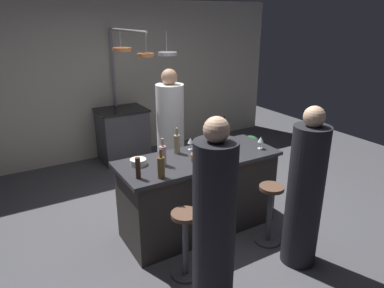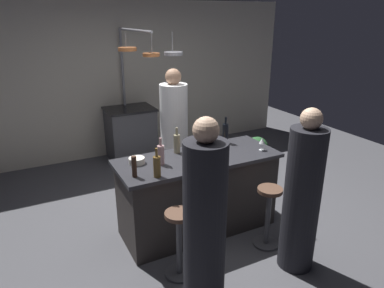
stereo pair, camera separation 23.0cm
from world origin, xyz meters
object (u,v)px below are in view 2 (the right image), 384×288
object	(u,v)px
wine_bottle_white	(177,143)
bar_stool_right	(268,214)
stove_range	(131,133)
bar_stool_left	(179,241)
wine_bottle_rose	(161,154)
wine_bottle_dark	(225,133)
cutting_board	(210,149)
chef	(174,138)
guest_right	(302,198)
mixing_bowl_wooden	(197,157)
mixing_bowl_ceramic	(137,161)
wine_bottle_amber	(157,166)
potted_plant	(257,150)
guest_left	(205,224)
wine_glass_by_chef	(191,141)
pepper_mill	(134,167)
wine_glass_near_left_guest	(262,142)

from	to	relation	value
wine_bottle_white	bar_stool_right	bearing A→B (deg)	-51.71
stove_range	bar_stool_left	world-z (taller)	stove_range
stove_range	wine_bottle_rose	xyz separation A→B (m)	(-0.44, -2.46, 0.56)
wine_bottle_white	wine_bottle_dark	xyz separation A→B (m)	(0.66, 0.04, 0.01)
cutting_board	bar_stool_right	bearing A→B (deg)	-67.91
chef	wine_bottle_dark	xyz separation A→B (m)	(0.36, -0.71, 0.23)
bar_stool_left	guest_right	xyz separation A→B (m)	(1.09, -0.39, 0.37)
chef	mixing_bowl_wooden	size ratio (longest dim) A/B	9.82
mixing_bowl_ceramic	mixing_bowl_wooden	xyz separation A→B (m)	(0.60, -0.22, 0.00)
wine_bottle_amber	mixing_bowl_wooden	bearing A→B (deg)	18.95
potted_plant	cutting_board	size ratio (longest dim) A/B	1.62
bar_stool_left	cutting_board	xyz separation A→B (m)	(0.74, 0.74, 0.53)
chef	potted_plant	bearing A→B (deg)	5.79
chef	wine_bottle_dark	world-z (taller)	chef
potted_plant	wine_bottle_rose	size ratio (longest dim) A/B	1.80
chef	guest_left	bearing A→B (deg)	-107.66
stove_range	wine_bottle_amber	distance (m)	2.84
stove_range	guest_right	bearing A→B (deg)	-80.75
wine_glass_by_chef	mixing_bowl_ceramic	bearing A→B (deg)	-171.91
guest_left	mixing_bowl_wooden	xyz separation A→B (m)	(0.43, 0.93, 0.16)
bar_stool_right	wine_bottle_dark	size ratio (longest dim) A/B	2.13
chef	wine_bottle_white	world-z (taller)	chef
chef	bar_stool_left	distance (m)	1.77
stove_range	wine_glass_by_chef	bearing A→B (deg)	-89.33
wine_bottle_white	wine_bottle_rose	xyz separation A→B (m)	(-0.29, -0.23, -0.00)
bar_stool_left	mixing_bowl_wooden	world-z (taller)	mixing_bowl_wooden
pepper_mill	mixing_bowl_ceramic	world-z (taller)	pepper_mill
potted_plant	wine_bottle_rose	bearing A→B (deg)	-152.02
stove_range	chef	xyz separation A→B (m)	(0.15, -1.49, 0.35)
bar_stool_right	wine_glass_by_chef	world-z (taller)	wine_glass_by_chef
potted_plant	wine_bottle_white	size ratio (longest dim) A/B	1.77
mixing_bowl_ceramic	potted_plant	bearing A→B (deg)	22.94
stove_range	wine_bottle_amber	world-z (taller)	wine_bottle_amber
wine_bottle_rose	chef	bearing A→B (deg)	58.78
wine_bottle_rose	wine_glass_by_chef	bearing A→B (deg)	26.68
bar_stool_left	wine_glass_by_chef	distance (m)	1.19
bar_stool_left	wine_bottle_dark	size ratio (longest dim) A/B	2.13
guest_right	cutting_board	distance (m)	1.19
chef	wine_bottle_white	bearing A→B (deg)	-112.10
wine_bottle_white	mixing_bowl_ceramic	bearing A→B (deg)	-169.94
stove_range	wine_bottle_dark	size ratio (longest dim) A/B	2.78
stove_range	mixing_bowl_wooden	xyz separation A→B (m)	(-0.06, -2.53, 0.49)
cutting_board	wine_glass_near_left_guest	distance (m)	0.60
bar_stool_right	pepper_mill	world-z (taller)	pepper_mill
stove_range	guest_left	size ratio (longest dim) A/B	0.53
stove_range	mixing_bowl_wooden	bearing A→B (deg)	-91.25
wine_glass_by_chef	wine_glass_near_left_guest	xyz separation A→B (m)	(0.71, -0.38, 0.00)
wine_glass_by_chef	wine_bottle_rose	bearing A→B (deg)	-153.32
bar_stool_right	mixing_bowl_wooden	bearing A→B (deg)	136.57
pepper_mill	wine_bottle_white	xyz separation A→B (m)	(0.62, 0.39, 0.01)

